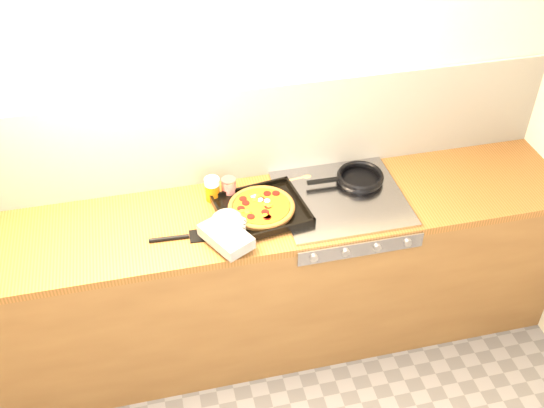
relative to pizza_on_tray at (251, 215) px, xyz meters
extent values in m
plane|color=beige|center=(0.01, 0.37, 0.31)|extent=(3.20, 0.00, 3.20)
cube|color=white|center=(0.01, 0.35, 0.21)|extent=(3.20, 0.02, 0.50)
cube|color=brown|center=(0.01, 0.07, -0.51)|extent=(3.20, 0.60, 0.86)
cube|color=brown|center=(0.01, 0.07, -0.06)|extent=(3.20, 0.60, 0.04)
cube|color=#A1A0A5|center=(0.46, -0.23, -0.09)|extent=(0.60, 0.03, 0.08)
cylinder|color=#A5A5AA|center=(0.23, -0.25, -0.09)|extent=(0.04, 0.02, 0.04)
cylinder|color=#A5A5AA|center=(0.38, -0.25, -0.09)|extent=(0.04, 0.02, 0.04)
cylinder|color=#A5A5AA|center=(0.53, -0.25, -0.09)|extent=(0.04, 0.02, 0.04)
cylinder|color=#A5A5AA|center=(0.68, -0.25, -0.09)|extent=(0.04, 0.02, 0.04)
cube|color=#A1A0A5|center=(0.46, 0.07, -0.04)|extent=(0.60, 0.56, 0.02)
cube|color=black|center=(0.06, 0.04, -0.02)|extent=(0.45, 0.41, 0.01)
cube|color=black|center=(0.03, 0.21, -0.01)|extent=(0.40, 0.07, 0.02)
cube|color=black|center=(0.08, -0.13, -0.01)|extent=(0.40, 0.07, 0.02)
cube|color=black|center=(0.25, 0.07, -0.01)|extent=(0.06, 0.35, 0.02)
cube|color=black|center=(-0.14, 0.01, -0.01)|extent=(0.06, 0.35, 0.02)
cylinder|color=brown|center=(0.06, 0.04, -0.01)|extent=(0.34, 0.34, 0.02)
torus|color=brown|center=(0.06, 0.04, 0.00)|extent=(0.36, 0.36, 0.02)
cylinder|color=orange|center=(0.06, 0.04, 0.01)|extent=(0.30, 0.30, 0.01)
cylinder|color=maroon|center=(0.09, 0.03, 0.01)|extent=(0.04, 0.04, 0.01)
cylinder|color=maroon|center=(-0.02, 0.11, 0.01)|extent=(0.04, 0.04, 0.01)
cylinder|color=maroon|center=(0.06, -0.05, 0.01)|extent=(0.04, 0.04, 0.01)
cylinder|color=maroon|center=(-0.04, 0.04, 0.01)|extent=(0.04, 0.04, 0.01)
cylinder|color=maroon|center=(0.10, 0.12, 0.01)|extent=(0.04, 0.04, 0.01)
cylinder|color=maroon|center=(0.06, 0.09, 0.01)|extent=(0.04, 0.04, 0.01)
cylinder|color=maroon|center=(-0.01, -0.03, 0.01)|extent=(0.04, 0.04, 0.01)
cylinder|color=maroon|center=(0.14, 0.11, 0.01)|extent=(0.04, 0.04, 0.01)
cylinder|color=maroon|center=(0.07, -0.05, 0.01)|extent=(0.04, 0.04, 0.01)
cylinder|color=maroon|center=(0.06, -0.01, 0.01)|extent=(0.04, 0.04, 0.01)
cylinder|color=maroon|center=(-0.01, 0.08, 0.01)|extent=(0.04, 0.04, 0.01)
ellipsoid|color=yellow|center=(-0.02, 0.01, 0.01)|extent=(0.03, 0.03, 0.01)
ellipsoid|color=yellow|center=(-0.04, 0.02, 0.01)|extent=(0.03, 0.03, 0.01)
ellipsoid|color=yellow|center=(0.04, 0.09, 0.01)|extent=(0.03, 0.03, 0.01)
ellipsoid|color=yellow|center=(0.03, 0.13, 0.01)|extent=(0.03, 0.03, 0.01)
ellipsoid|color=yellow|center=(0.06, -0.03, 0.01)|extent=(0.03, 0.03, 0.01)
ellipsoid|color=yellow|center=(0.09, 0.03, 0.01)|extent=(0.03, 0.03, 0.01)
ellipsoid|color=yellow|center=(0.08, 0.04, 0.01)|extent=(0.03, 0.03, 0.01)
ellipsoid|color=yellow|center=(-0.01, 0.00, 0.01)|extent=(0.03, 0.03, 0.01)
ellipsoid|color=yellow|center=(0.05, 0.11, 0.01)|extent=(0.03, 0.03, 0.01)
ellipsoid|color=silver|center=(0.04, 0.12, 0.01)|extent=(0.03, 0.03, 0.01)
ellipsoid|color=silver|center=(0.06, 0.08, 0.01)|extent=(0.03, 0.03, 0.01)
ellipsoid|color=silver|center=(0.09, 0.07, 0.01)|extent=(0.03, 0.03, 0.01)
cube|color=black|center=(-0.14, -0.13, 0.01)|extent=(0.24, 0.28, 0.06)
ellipsoid|color=black|center=(-0.12, -0.02, 0.01)|extent=(0.16, 0.16, 0.06)
cylinder|color=black|center=(-0.07, -0.09, 0.01)|extent=(0.08, 0.11, 0.05)
cylinder|color=black|center=(0.59, 0.17, -0.02)|extent=(0.22, 0.22, 0.01)
torus|color=black|center=(0.59, 0.17, 0.00)|extent=(0.24, 0.24, 0.02)
cube|color=black|center=(0.40, 0.17, 0.00)|extent=(0.17, 0.02, 0.02)
cylinder|color=#AE0E17|center=(-0.07, 0.22, 0.01)|extent=(0.08, 0.08, 0.09)
cylinder|color=#B2B2B7|center=(-0.07, 0.22, 0.06)|extent=(0.09, 0.09, 0.01)
cylinder|color=#B2B2B7|center=(-0.07, 0.22, -0.04)|extent=(0.09, 0.09, 0.01)
cylinder|color=#C8650B|center=(-0.15, 0.21, 0.00)|extent=(0.08, 0.08, 0.09)
cylinder|color=silver|center=(-0.15, 0.21, 0.06)|extent=(0.08, 0.08, 0.03)
cylinder|color=#B3814C|center=(0.20, 0.25, -0.03)|extent=(0.26, 0.05, 0.02)
ellipsoid|color=#B3814C|center=(0.34, 0.26, -0.03)|extent=(0.06, 0.04, 0.02)
cube|color=black|center=(-0.25, -0.05, -0.04)|extent=(0.10, 0.09, 0.01)
cylinder|color=black|center=(-0.39, -0.04, -0.03)|extent=(0.18, 0.03, 0.02)
camera|label=1|loc=(-0.41, -2.21, 1.90)|focal=42.00mm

